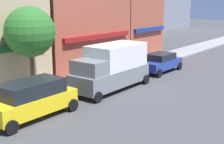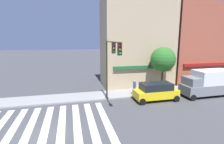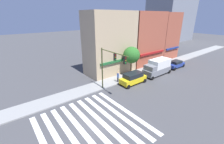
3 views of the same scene
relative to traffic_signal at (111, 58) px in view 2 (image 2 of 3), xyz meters
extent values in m
plane|color=#424244|center=(-5.84, -4.40, -4.74)|extent=(200.00, 200.00, 0.00)
cube|color=gray|center=(-5.84, 3.10, -4.67)|extent=(120.00, 3.00, 0.15)
cube|color=silver|center=(-8.17, -4.40, -4.74)|extent=(0.57, 10.80, 0.01)
cube|color=silver|center=(-7.01, -4.40, -4.74)|extent=(0.57, 10.80, 0.01)
cube|color=silver|center=(-5.84, -4.40, -4.74)|extent=(0.57, 10.80, 0.01)
cube|color=silver|center=(-4.68, -4.40, -4.74)|extent=(0.57, 10.80, 0.01)
cube|color=silver|center=(-3.52, -4.40, -4.74)|extent=(0.57, 10.80, 0.01)
cube|color=silver|center=(-2.36, -4.40, -4.74)|extent=(0.57, 10.80, 0.01)
cube|color=silver|center=(-1.19, -4.40, -4.74)|extent=(0.57, 10.80, 0.01)
cube|color=tan|center=(5.44, 7.10, 1.11)|extent=(9.67, 5.00, 11.70)
cube|color=#1E592D|center=(5.44, 4.45, -1.74)|extent=(8.22, 0.30, 0.40)
cube|color=#9E4C38|center=(15.34, 7.10, 1.11)|extent=(9.52, 5.00, 11.70)
cube|color=maroon|center=(15.34, 4.45, -1.74)|extent=(8.09, 0.30, 0.40)
cylinder|color=#474C1E|center=(0.00, 2.00, -1.48)|extent=(0.18, 0.18, 6.51)
cylinder|color=#474C1E|center=(0.00, -0.75, 1.57)|extent=(0.12, 5.49, 0.12)
cube|color=black|center=(0.00, -1.02, 1.05)|extent=(0.32, 0.24, 0.95)
sphere|color=red|center=(0.00, -1.15, 1.34)|extent=(0.18, 0.18, 0.18)
sphere|color=#EAAD14|center=(0.00, -1.15, 1.04)|extent=(0.18, 0.18, 0.18)
sphere|color=green|center=(0.00, -1.15, 0.74)|extent=(0.18, 0.18, 0.18)
cube|color=black|center=(0.00, -2.94, 1.05)|extent=(0.32, 0.24, 0.95)
sphere|color=red|center=(0.00, -3.07, 1.34)|extent=(0.18, 0.18, 0.18)
sphere|color=#EAAD14|center=(0.00, -3.07, 1.04)|extent=(0.18, 0.18, 0.18)
sphere|color=green|center=(0.00, -3.07, 0.74)|extent=(0.18, 0.18, 0.18)
cube|color=yellow|center=(5.05, 0.30, -3.98)|extent=(4.70, 1.91, 0.85)
cube|color=black|center=(5.05, 0.30, -3.18)|extent=(3.29, 1.76, 0.75)
cylinder|color=black|center=(3.11, 1.25, -4.40)|extent=(0.68, 0.22, 0.68)
cylinder|color=black|center=(3.11, -0.65, -4.40)|extent=(0.68, 0.22, 0.68)
cylinder|color=black|center=(7.00, 1.25, -4.40)|extent=(0.68, 0.22, 0.68)
cylinder|color=black|center=(7.00, -0.65, -4.40)|extent=(0.68, 0.22, 0.68)
cube|color=slate|center=(11.61, 0.30, -3.85)|extent=(6.22, 2.25, 1.10)
cube|color=silver|center=(12.23, 0.30, -2.50)|extent=(4.36, 2.23, 1.60)
cube|color=slate|center=(9.63, 0.30, -2.85)|extent=(1.75, 2.10, 0.90)
cylinder|color=black|center=(8.92, 1.40, -4.40)|extent=(0.68, 0.22, 0.68)
cylinder|color=black|center=(8.92, -0.80, -4.40)|extent=(0.68, 0.22, 0.68)
cylinder|color=black|center=(14.31, 1.40, -4.40)|extent=(0.68, 0.22, 0.68)
cylinder|color=#23232D|center=(3.31, 2.18, -4.17)|extent=(0.26, 0.26, 0.85)
cylinder|color=#2D4C9E|center=(3.31, 2.18, -3.39)|extent=(0.32, 0.32, 0.70)
sphere|color=tan|center=(3.31, 2.18, -2.93)|extent=(0.22, 0.22, 0.22)
cylinder|color=red|center=(4.85, 2.00, -4.27)|extent=(0.20, 0.20, 0.65)
sphere|color=red|center=(4.85, 2.00, -3.87)|extent=(0.24, 0.24, 0.24)
cylinder|color=brown|center=(7.31, 3.10, -3.16)|extent=(0.24, 0.24, 2.86)
sphere|color=#286623|center=(7.31, 3.10, -0.66)|extent=(3.05, 3.05, 3.05)
camera|label=1|loc=(-4.46, -12.25, 1.17)|focal=50.00mm
camera|label=2|loc=(-3.84, -16.17, 1.88)|focal=28.00mm
camera|label=3|loc=(-12.01, -15.67, 6.13)|focal=24.00mm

